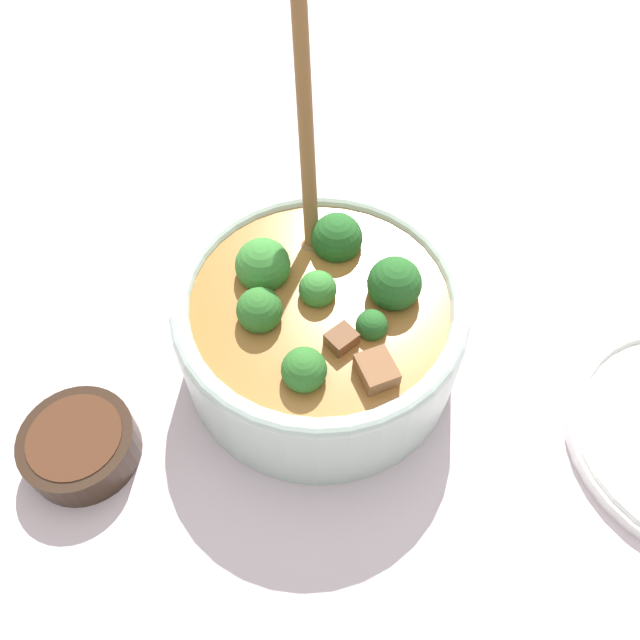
% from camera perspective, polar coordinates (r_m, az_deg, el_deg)
% --- Properties ---
extents(ground_plane, '(4.00, 4.00, 0.00)m').
position_cam_1_polar(ground_plane, '(0.56, -0.00, -3.55)').
color(ground_plane, silver).
extents(stew_bowl, '(0.23, 0.27, 0.29)m').
position_cam_1_polar(stew_bowl, '(0.51, -0.00, -0.26)').
color(stew_bowl, '#B2C6BC').
rests_on(stew_bowl, ground_plane).
extents(condiment_bowl, '(0.09, 0.09, 0.03)m').
position_cam_1_polar(condiment_bowl, '(0.53, -21.10, -10.55)').
color(condiment_bowl, black).
rests_on(condiment_bowl, ground_plane).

